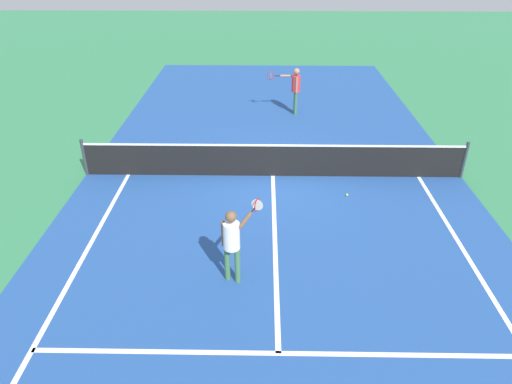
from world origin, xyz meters
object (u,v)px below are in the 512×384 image
net (273,160)px  player_near (232,238)px  player_far (295,86)px  tennis_ball_near_net (347,195)px

net → player_near: bearing=-100.7°
net → player_near: player_near is taller
player_near → player_far: 9.83m
player_near → tennis_ball_near_net: size_ratio=24.31×
net → tennis_ball_near_net: net is taller
player_near → net: bearing=79.3°
net → player_far: player_far is taller
player_near → tennis_ball_near_net: bearing=50.8°
player_far → net: bearing=-99.6°
tennis_ball_near_net → net: bearing=149.8°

